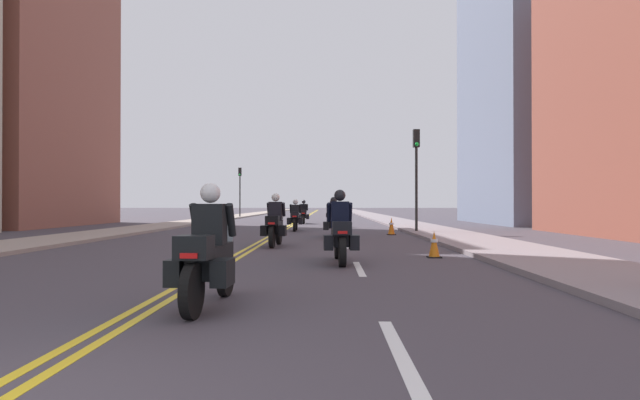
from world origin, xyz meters
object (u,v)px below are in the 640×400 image
(motorcycle_2, at_px, (275,225))
(motorcycle_4, at_px, (295,218))
(traffic_light_near, at_px, (416,162))
(motorcycle_6, at_px, (304,214))
(motorcycle_5, at_px, (333,216))
(traffic_cone_0, at_px, (391,226))
(motorcycle_3, at_px, (334,221))
(traffic_cone_1, at_px, (434,244))
(motorcycle_1, at_px, (340,234))
(motorcycle_7, at_px, (331,213))
(motorcycle_0, at_px, (208,257))
(traffic_light_far, at_px, (240,183))

(motorcycle_2, height_order, motorcycle_4, motorcycle_2)
(motorcycle_2, height_order, traffic_light_near, traffic_light_near)
(motorcycle_4, bearing_deg, motorcycle_6, 89.69)
(motorcycle_5, xyz_separation_m, traffic_cone_0, (2.43, -7.61, -0.27))
(motorcycle_3, distance_m, traffic_cone_1, 8.03)
(traffic_cone_1, xyz_separation_m, traffic_light_near, (1.35, 10.49, 2.90))
(motorcycle_1, distance_m, motorcycle_5, 18.40)
(motorcycle_5, distance_m, motorcycle_7, 9.29)
(motorcycle_3, height_order, motorcycle_6, motorcycle_3)
(motorcycle_4, bearing_deg, motorcycle_0, -90.23)
(motorcycle_6, distance_m, traffic_light_far, 17.10)
(motorcycle_1, height_order, motorcycle_6, motorcycle_1)
(motorcycle_2, xyz_separation_m, motorcycle_7, (1.92, 23.12, -0.01))
(traffic_cone_1, relative_size, traffic_light_far, 0.14)
(motorcycle_5, relative_size, motorcycle_7, 1.00)
(motorcycle_7, bearing_deg, motorcycle_0, -90.44)
(motorcycle_4, height_order, motorcycle_6, motorcycle_6)
(traffic_cone_1, bearing_deg, traffic_cone_0, 89.33)
(traffic_cone_0, bearing_deg, motorcycle_7, 98.36)
(motorcycle_1, xyz_separation_m, motorcycle_5, (0.04, 18.40, -0.01))
(motorcycle_2, height_order, motorcycle_6, motorcycle_2)
(motorcycle_4, xyz_separation_m, traffic_light_far, (-6.99, 24.81, 2.70))
(motorcycle_1, xyz_separation_m, motorcycle_4, (-1.89, 13.90, -0.00))
(motorcycle_4, relative_size, traffic_light_far, 0.44)
(motorcycle_1, relative_size, motorcycle_4, 1.05)
(motorcycle_2, distance_m, motorcycle_7, 23.20)
(motorcycle_6, bearing_deg, traffic_light_far, 113.22)
(motorcycle_3, height_order, traffic_cone_1, motorcycle_3)
(motorcycle_0, height_order, traffic_light_near, traffic_light_near)
(motorcycle_4, distance_m, traffic_cone_0, 5.37)
(motorcycle_1, bearing_deg, motorcycle_5, 87.55)
(motorcycle_7, relative_size, traffic_light_far, 0.46)
(motorcycle_2, height_order, motorcycle_3, motorcycle_2)
(motorcycle_0, height_order, motorcycle_5, motorcycle_0)
(motorcycle_0, xyz_separation_m, traffic_cone_0, (4.28, 15.83, -0.28))
(motorcycle_6, xyz_separation_m, traffic_cone_0, (4.39, -12.54, -0.27))
(traffic_light_far, bearing_deg, traffic_cone_0, -67.87)
(motorcycle_4, distance_m, traffic_cone_1, 13.36)
(motorcycle_7, height_order, traffic_cone_1, motorcycle_7)
(motorcycle_7, height_order, traffic_light_far, traffic_light_far)
(motorcycle_0, bearing_deg, motorcycle_2, 94.10)
(motorcycle_1, distance_m, motorcycle_2, 4.96)
(motorcycle_5, distance_m, traffic_light_near, 8.04)
(motorcycle_1, distance_m, traffic_light_far, 39.81)
(motorcycle_0, distance_m, traffic_cone_0, 16.40)
(motorcycle_2, bearing_deg, traffic_cone_0, 57.55)
(motorcycle_5, xyz_separation_m, motorcycle_7, (-0.05, 9.29, 0.01))
(motorcycle_3, relative_size, traffic_light_far, 0.44)
(motorcycle_0, xyz_separation_m, motorcycle_2, (-0.13, 9.61, 0.01))
(motorcycle_4, distance_m, traffic_light_far, 25.92)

